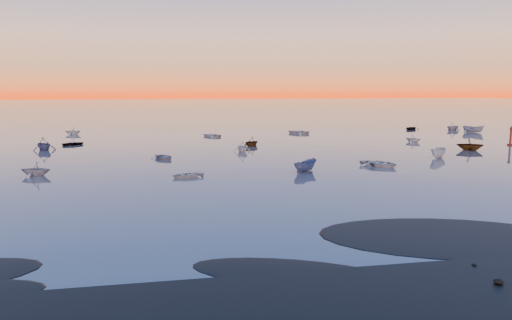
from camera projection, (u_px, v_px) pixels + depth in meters
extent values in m
plane|color=#635852|center=(205.00, 125.00, 126.73)|extent=(600.00, 600.00, 0.00)
imported|color=gray|center=(164.00, 159.00, 66.66)|extent=(4.08, 2.95, 0.94)
imported|color=#3E4C77|center=(305.00, 172.00, 56.68)|extent=(3.72, 4.03, 1.34)
imported|color=silver|center=(242.00, 152.00, 74.46)|extent=(3.50, 1.89, 1.17)
cylinder|color=#4A160F|center=(510.00, 145.00, 82.58)|extent=(0.94, 0.94, 0.31)
cylinder|color=#4A160F|center=(511.00, 137.00, 82.39)|extent=(0.34, 0.34, 2.72)
cone|color=#4A160F|center=(511.00, 127.00, 82.16)|extent=(0.63, 0.63, 0.52)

